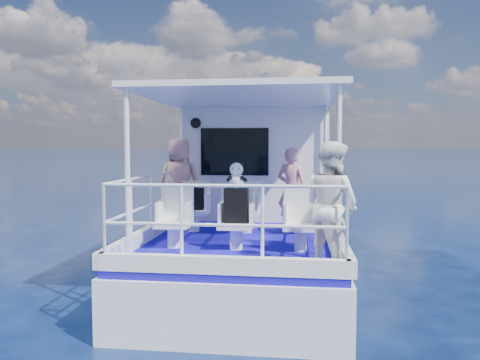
% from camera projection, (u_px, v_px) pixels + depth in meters
% --- Properties ---
extents(ground, '(2000.00, 2000.00, 0.00)m').
position_uv_depth(ground, '(245.00, 288.00, 7.75)').
color(ground, '#071134').
rests_on(ground, ground).
extents(hull, '(3.00, 7.00, 1.60)m').
position_uv_depth(hull, '(251.00, 272.00, 8.74)').
color(hull, white).
rests_on(hull, ground).
extents(deck, '(2.90, 6.90, 0.10)m').
position_uv_depth(deck, '(251.00, 227.00, 8.68)').
color(deck, '#140A90').
rests_on(deck, hull).
extents(cabin, '(2.85, 2.00, 2.20)m').
position_uv_depth(cabin, '(257.00, 163.00, 9.88)').
color(cabin, white).
rests_on(cabin, deck).
extents(canopy, '(3.00, 3.20, 0.08)m').
position_uv_depth(canopy, '(244.00, 96.00, 7.33)').
color(canopy, white).
rests_on(canopy, cabin).
extents(canopy_posts, '(2.77, 2.97, 2.20)m').
position_uv_depth(canopy_posts, '(243.00, 169.00, 7.36)').
color(canopy_posts, white).
rests_on(canopy_posts, deck).
extents(railings, '(2.84, 3.59, 1.00)m').
position_uv_depth(railings, '(241.00, 209.00, 7.08)').
color(railings, white).
rests_on(railings, deck).
extents(seat_port_fwd, '(0.48, 0.46, 0.38)m').
position_uv_depth(seat_port_fwd, '(194.00, 220.00, 7.98)').
color(seat_port_fwd, white).
rests_on(seat_port_fwd, deck).
extents(seat_center_fwd, '(0.48, 0.46, 0.38)m').
position_uv_depth(seat_center_fwd, '(246.00, 221.00, 7.87)').
color(seat_center_fwd, white).
rests_on(seat_center_fwd, deck).
extents(seat_stbd_fwd, '(0.48, 0.46, 0.38)m').
position_uv_depth(seat_stbd_fwd, '(300.00, 222.00, 7.76)').
color(seat_stbd_fwd, white).
rests_on(seat_stbd_fwd, deck).
extents(seat_port_aft, '(0.48, 0.46, 0.38)m').
position_uv_depth(seat_port_aft, '(174.00, 234.00, 6.69)').
color(seat_port_aft, white).
rests_on(seat_port_aft, deck).
extents(seat_center_aft, '(0.48, 0.46, 0.38)m').
position_uv_depth(seat_center_aft, '(236.00, 236.00, 6.58)').
color(seat_center_aft, white).
rests_on(seat_center_aft, deck).
extents(seat_stbd_aft, '(0.48, 0.46, 0.38)m').
position_uv_depth(seat_stbd_aft, '(300.00, 237.00, 6.47)').
color(seat_stbd_aft, white).
rests_on(seat_stbd_aft, deck).
extents(passenger_port_fwd, '(0.61, 0.45, 1.61)m').
position_uv_depth(passenger_port_fwd, '(179.00, 183.00, 8.35)').
color(passenger_port_fwd, tan).
rests_on(passenger_port_fwd, deck).
extents(passenger_stbd_fwd, '(0.62, 0.52, 1.44)m').
position_uv_depth(passenger_stbd_fwd, '(292.00, 190.00, 7.89)').
color(passenger_stbd_fwd, '#C37E87').
rests_on(passenger_stbd_fwd, deck).
extents(passenger_stbd_aft, '(0.91, 0.92, 1.50)m').
position_uv_depth(passenger_stbd_aft, '(331.00, 205.00, 5.48)').
color(passenger_stbd_aft, white).
rests_on(passenger_stbd_aft, deck).
extents(backpack_port, '(0.28, 0.16, 0.37)m').
position_uv_depth(backpack_port, '(195.00, 199.00, 7.92)').
color(backpack_port, black).
rests_on(backpack_port, seat_port_fwd).
extents(backpack_center, '(0.33, 0.18, 0.49)m').
position_uv_depth(backpack_center, '(236.00, 206.00, 6.50)').
color(backpack_center, black).
rests_on(backpack_center, seat_center_aft).
extents(compact_camera, '(0.11, 0.06, 0.06)m').
position_uv_depth(compact_camera, '(195.00, 186.00, 7.89)').
color(compact_camera, black).
rests_on(compact_camera, backpack_port).
extents(panda, '(0.24, 0.20, 0.37)m').
position_uv_depth(panda, '(237.00, 175.00, 6.50)').
color(panda, white).
rests_on(panda, backpack_center).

